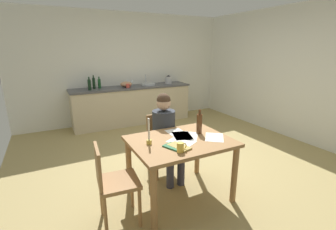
{
  "coord_description": "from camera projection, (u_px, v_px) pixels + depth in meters",
  "views": [
    {
      "loc": [
        -1.8,
        -3.11,
        1.79
      ],
      "look_at": [
        -0.3,
        -0.21,
        0.85
      ],
      "focal_mm": 25.16,
      "sensor_mm": 36.0,
      "label": 1
    }
  ],
  "objects": [
    {
      "name": "ground_plane",
      "position": [
        178.0,
        159.0,
        3.95
      ],
      "size": [
        5.2,
        5.2,
        0.04
      ],
      "primitive_type": "cube",
      "color": "tan"
    },
    {
      "name": "wall_back",
      "position": [
        126.0,
        68.0,
        5.8
      ],
      "size": [
        5.2,
        0.12,
        2.6
      ],
      "primitive_type": "cube",
      "color": "silver",
      "rests_on": "ground"
    },
    {
      "name": "wall_right",
      "position": [
        291.0,
        73.0,
        4.73
      ],
      "size": [
        0.12,
        5.2,
        2.6
      ],
      "primitive_type": "cube",
      "color": "silver",
      "rests_on": "ground"
    },
    {
      "name": "kitchen_counter",
      "position": [
        133.0,
        105.0,
        5.73
      ],
      "size": [
        2.85,
        0.64,
        0.9
      ],
      "color": "beige",
      "rests_on": "ground"
    },
    {
      "name": "dining_table",
      "position": [
        180.0,
        149.0,
        2.77
      ],
      "size": [
        1.15,
        0.89,
        0.75
      ],
      "color": "#9E7042",
      "rests_on": "ground"
    },
    {
      "name": "chair_at_table",
      "position": [
        162.0,
        141.0,
        3.44
      ],
      "size": [
        0.42,
        0.42,
        0.85
      ],
      "color": "#9E7042",
      "rests_on": "ground"
    },
    {
      "name": "person_seated",
      "position": [
        166.0,
        131.0,
        3.25
      ],
      "size": [
        0.33,
        0.6,
        1.19
      ],
      "color": "#333842",
      "rests_on": "ground"
    },
    {
      "name": "chair_side_empty",
      "position": [
        112.0,
        181.0,
        2.38
      ],
      "size": [
        0.44,
        0.44,
        0.88
      ],
      "color": "#9E7042",
      "rests_on": "ground"
    },
    {
      "name": "coffee_mug",
      "position": [
        181.0,
        147.0,
        2.41
      ],
      "size": [
        0.11,
        0.07,
        0.1
      ],
      "color": "#F2CC4C",
      "rests_on": "dining_table"
    },
    {
      "name": "candlestick",
      "position": [
        149.0,
        137.0,
        2.59
      ],
      "size": [
        0.06,
        0.06,
        0.3
      ],
      "color": "gold",
      "rests_on": "dining_table"
    },
    {
      "name": "book_magazine",
      "position": [
        174.0,
        147.0,
        2.53
      ],
      "size": [
        0.22,
        0.25,
        0.02
      ],
      "primitive_type": "cube",
      "rotation": [
        0.0,
        0.0,
        0.38
      ],
      "color": "#34734E",
      "rests_on": "dining_table"
    },
    {
      "name": "book_cookery",
      "position": [
        179.0,
        147.0,
        2.52
      ],
      "size": [
        0.2,
        0.28,
        0.02
      ],
      "primitive_type": "cube",
      "rotation": [
        0.0,
        0.0,
        0.29
      ],
      "color": "tan",
      "rests_on": "dining_table"
    },
    {
      "name": "paper_letter",
      "position": [
        189.0,
        136.0,
        2.86
      ],
      "size": [
        0.35,
        0.36,
        0.0
      ],
      "primitive_type": "cube",
      "rotation": [
        0.0,
        0.0,
        -0.68
      ],
      "color": "white",
      "rests_on": "dining_table"
    },
    {
      "name": "paper_bill",
      "position": [
        182.0,
        136.0,
        2.87
      ],
      "size": [
        0.29,
        0.35,
        0.0
      ],
      "primitive_type": "cube",
      "rotation": [
        0.0,
        0.0,
        -0.3
      ],
      "color": "white",
      "rests_on": "dining_table"
    },
    {
      "name": "paper_envelope",
      "position": [
        181.0,
        142.0,
        2.69
      ],
      "size": [
        0.33,
        0.36,
        0.0
      ],
      "primitive_type": "cube",
      "rotation": [
        0.0,
        0.0,
        0.5
      ],
      "color": "white",
      "rests_on": "dining_table"
    },
    {
      "name": "paper_receipt",
      "position": [
        214.0,
        137.0,
        2.81
      ],
      "size": [
        0.35,
        0.36,
        0.0
      ],
      "primitive_type": "cube",
      "rotation": [
        0.0,
        0.0,
        -0.67
      ],
      "color": "white",
      "rests_on": "dining_table"
    },
    {
      "name": "paper_notice",
      "position": [
        177.0,
        133.0,
        2.96
      ],
      "size": [
        0.21,
        0.3,
        0.0
      ],
      "primitive_type": "cube",
      "rotation": [
        0.0,
        0.0,
        -0.01
      ],
      "color": "white",
      "rests_on": "dining_table"
    },
    {
      "name": "wine_bottle_on_table",
      "position": [
        199.0,
        123.0,
        2.91
      ],
      "size": [
        0.07,
        0.07,
        0.31
      ],
      "color": "#593319",
      "rests_on": "dining_table"
    },
    {
      "name": "sink_unit",
      "position": [
        148.0,
        84.0,
        5.79
      ],
      "size": [
        0.36,
        0.36,
        0.24
      ],
      "color": "#B2B7BC",
      "rests_on": "kitchen_counter"
    },
    {
      "name": "bottle_oil",
      "position": [
        89.0,
        85.0,
        5.08
      ],
      "size": [
        0.07,
        0.07,
        0.28
      ],
      "color": "black",
      "rests_on": "kitchen_counter"
    },
    {
      "name": "bottle_vinegar",
      "position": [
        94.0,
        83.0,
        5.26
      ],
      "size": [
        0.06,
        0.06,
        0.3
      ],
      "color": "black",
      "rests_on": "kitchen_counter"
    },
    {
      "name": "bottle_wine_red",
      "position": [
        99.0,
        83.0,
        5.3
      ],
      "size": [
        0.06,
        0.06,
        0.26
      ],
      "color": "#194C23",
      "rests_on": "kitchen_counter"
    },
    {
      "name": "mixing_bowl",
      "position": [
        126.0,
        84.0,
        5.52
      ],
      "size": [
        0.27,
        0.27,
        0.12
      ],
      "primitive_type": "ellipsoid",
      "color": "tan",
      "rests_on": "kitchen_counter"
    },
    {
      "name": "stovetop_kettle",
      "position": [
        168.0,
        80.0,
        6.01
      ],
      "size": [
        0.18,
        0.18,
        0.22
      ],
      "color": "#B7BABF",
      "rests_on": "kitchen_counter"
    },
    {
      "name": "wine_glass_near_sink",
      "position": [
        132.0,
        81.0,
        5.73
      ],
      "size": [
        0.07,
        0.07,
        0.15
      ],
      "color": "silver",
      "rests_on": "kitchen_counter"
    },
    {
      "name": "wine_glass_by_kettle",
      "position": [
        128.0,
        81.0,
        5.68
      ],
      "size": [
        0.07,
        0.07,
        0.15
      ],
      "color": "silver",
      "rests_on": "kitchen_counter"
    },
    {
      "name": "teacup_on_counter",
      "position": [
        128.0,
        86.0,
        5.4
      ],
      "size": [
        0.11,
        0.07,
        0.09
      ],
      "color": "#D84C3F",
      "rests_on": "kitchen_counter"
    }
  ]
}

